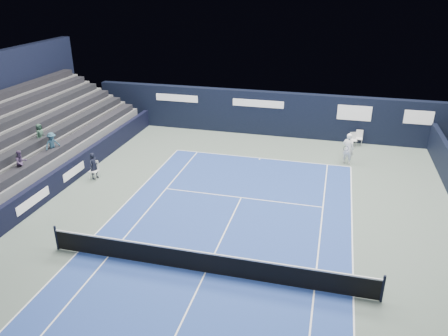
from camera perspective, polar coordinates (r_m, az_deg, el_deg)
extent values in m
plane|color=#516057|center=(18.77, -0.66, -9.95)|extent=(48.00, 48.00, 0.00)
cube|color=navy|center=(17.21, -2.45, -13.51)|extent=(10.97, 23.77, 0.01)
cube|color=silver|center=(30.58, 17.21, 3.69)|extent=(0.47, 0.44, 0.04)
cube|color=silver|center=(30.68, 17.27, 4.30)|extent=(0.45, 0.05, 0.54)
cylinder|color=silver|center=(30.83, 17.52, 3.34)|extent=(0.03, 0.03, 0.47)
cylinder|color=silver|center=(30.82, 16.80, 3.43)|extent=(0.03, 0.03, 0.47)
cylinder|color=silver|center=(30.49, 17.51, 3.12)|extent=(0.03, 0.03, 0.47)
cylinder|color=silver|center=(30.48, 16.79, 3.20)|extent=(0.03, 0.03, 0.47)
cube|color=white|center=(30.68, 17.29, 4.46)|extent=(0.37, 0.10, 0.34)
cube|color=silver|center=(30.23, 16.55, 3.48)|extent=(0.51, 0.50, 0.04)
cube|color=silver|center=(30.32, 16.51, 4.07)|extent=(0.42, 0.14, 0.50)
cylinder|color=silver|center=(30.51, 16.74, 3.20)|extent=(0.02, 0.02, 0.44)
cylinder|color=silver|center=(30.40, 16.09, 3.21)|extent=(0.02, 0.02, 0.44)
cylinder|color=silver|center=(30.20, 16.92, 2.97)|extent=(0.02, 0.02, 0.44)
cylinder|color=silver|center=(30.10, 16.26, 2.98)|extent=(0.02, 0.02, 0.44)
cube|color=white|center=(25.33, -16.67, -0.38)|extent=(0.50, 0.48, 0.04)
cube|color=white|center=(25.39, -16.54, 0.40)|extent=(0.47, 0.07, 0.55)
cylinder|color=white|center=(25.49, -16.02, -0.74)|extent=(0.03, 0.03, 0.49)
cylinder|color=white|center=(25.66, -16.83, -0.68)|extent=(0.03, 0.03, 0.49)
cylinder|color=white|center=(25.19, -16.38, -1.09)|extent=(0.03, 0.03, 0.49)
cylinder|color=white|center=(25.36, -17.19, -1.02)|extent=(0.03, 0.03, 0.49)
imported|color=black|center=(25.31, -16.61, 0.28)|extent=(0.53, 0.64, 1.52)
cube|color=white|center=(27.35, 4.74, 1.31)|extent=(10.97, 0.06, 0.00)
cube|color=white|center=(16.76, 16.56, -15.82)|extent=(0.06, 23.77, 0.00)
cube|color=white|center=(19.27, -18.54, -10.35)|extent=(0.06, 23.77, 0.00)
cube|color=white|center=(16.71, 11.71, -15.38)|extent=(0.06, 23.77, 0.00)
cube|color=white|center=(18.62, -14.90, -11.15)|extent=(0.06, 23.77, 0.00)
cube|color=white|center=(22.45, 2.27, -3.88)|extent=(8.23, 0.06, 0.00)
cube|color=white|center=(17.21, -2.45, -13.50)|extent=(0.06, 12.80, 0.00)
cube|color=white|center=(27.21, 4.69, 1.19)|extent=(0.06, 0.30, 0.00)
cylinder|color=black|center=(16.53, 20.03, -14.60)|extent=(0.10, 0.10, 1.10)
cylinder|color=black|center=(19.46, -21.04, -8.50)|extent=(0.10, 0.10, 1.10)
cube|color=black|center=(16.94, -2.48, -12.29)|extent=(12.80, 0.03, 0.86)
cube|color=white|center=(16.68, -2.50, -11.04)|extent=(12.80, 0.05, 0.06)
cube|color=black|center=(31.14, 6.35, 7.07)|extent=(26.00, 0.60, 3.10)
cube|color=silver|center=(32.32, -6.19, 9.08)|extent=(3.20, 0.02, 0.50)
cube|color=silver|center=(30.78, 4.46, 8.40)|extent=(3.60, 0.02, 0.50)
cube|color=silver|center=(30.44, 16.66, 6.90)|extent=(2.20, 0.02, 1.00)
cube|color=silver|center=(30.88, 24.09, 6.05)|extent=(1.80, 0.02, 0.90)
cube|color=black|center=(25.40, -19.34, -0.39)|extent=(0.30, 22.00, 1.20)
cube|color=silver|center=(22.79, -23.65, -3.92)|extent=(0.02, 2.40, 0.45)
cube|color=silver|center=(25.31, -19.01, -0.44)|extent=(0.02, 2.00, 0.45)
cube|color=#545457|center=(26.40, -19.34, 1.05)|extent=(0.90, 16.00, 1.65)
cube|color=#474749|center=(26.81, -21.02, 1.66)|extent=(0.90, 16.00, 2.10)
cube|color=#474749|center=(27.25, -22.64, 2.26)|extent=(0.90, 16.00, 2.55)
cube|color=#545557|center=(27.72, -24.22, 2.84)|extent=(0.90, 16.00, 3.00)
cube|color=#4F5052|center=(28.21, -25.74, 3.39)|extent=(0.90, 16.00, 3.45)
cube|color=#545557|center=(28.72, -27.21, 3.92)|extent=(0.90, 16.00, 3.90)
cube|color=black|center=(26.04, -19.64, 3.13)|extent=(0.63, 15.20, 0.40)
cube|color=black|center=(26.40, -21.41, 4.18)|extent=(0.63, 15.20, 0.40)
cube|color=black|center=(26.79, -23.13, 5.19)|extent=(0.63, 15.20, 0.40)
cube|color=black|center=(27.22, -24.81, 6.17)|extent=(0.63, 15.20, 0.40)
cube|color=black|center=(27.67, -26.44, 7.12)|extent=(0.63, 15.20, 0.40)
imported|color=#423152|center=(23.02, -24.97, 0.68)|extent=(0.65, 0.72, 1.22)
imported|color=#27475B|center=(24.83, -21.52, 2.94)|extent=(0.76, 0.94, 1.28)
imported|color=#274234|center=(25.46, -22.91, 4.12)|extent=(0.40, 0.58, 1.13)
imported|color=white|center=(27.21, 15.91, 2.47)|extent=(0.82, 0.67, 1.92)
cylinder|color=black|center=(26.89, 15.61, 2.46)|extent=(0.03, 0.29, 0.13)
torus|color=black|center=(26.62, 15.63, 2.47)|extent=(0.30, 0.13, 0.29)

